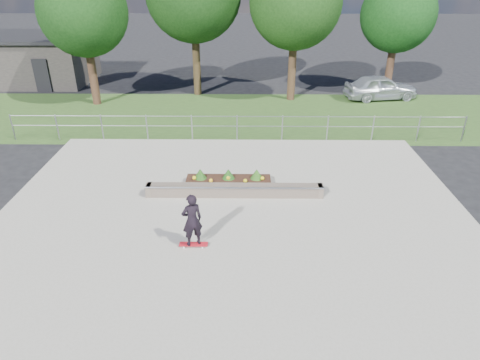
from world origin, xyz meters
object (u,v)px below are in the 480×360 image
Objects in this scene: grind_ledge at (234,190)px; parked_car at (381,87)px; skateboarder at (192,220)px; planter_bed at (228,182)px.

grind_ledge is 14.37m from parked_car.
grind_ledge is 3.63× the size of skateboarder.
parked_car reaches higher than planter_bed.
planter_bed is 14.00m from parked_car.
planter_bed is 0.73× the size of parked_car.
skateboarder is (-1.08, -2.93, 0.65)m from grind_ledge.
planter_bed reaches higher than grind_ledge.
skateboarder is (-0.85, -3.54, 0.67)m from planter_bed.
parked_car is at bearing 55.17° from grind_ledge.
parked_car is at bearing 52.95° from planter_bed.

